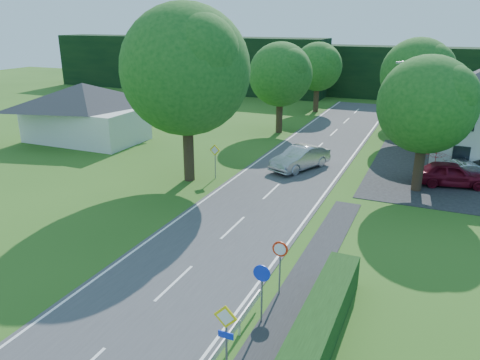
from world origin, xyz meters
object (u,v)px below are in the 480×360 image
at_px(streetlight, 419,116).
at_px(motorcycle, 295,154).
at_px(parked_car_red, 451,174).
at_px(parked_car_silver_a, 468,172).
at_px(parasol, 435,165).
at_px(moving_car, 300,158).

height_order(streetlight, motorcycle, streetlight).
distance_m(parked_car_red, parked_car_silver_a, 1.55).
height_order(streetlight, parked_car_red, streetlight).
height_order(parked_car_silver_a, parasol, parasol).
xyz_separation_m(streetlight, motorcycle, (-8.76, 1.22, -3.92)).
xyz_separation_m(parked_car_red, parked_car_silver_a, (1.02, 1.17, -0.07)).
distance_m(moving_car, parked_car_silver_a, 11.35).
relative_size(parked_car_red, parasol, 2.22).
bearing_deg(motorcycle, streetlight, -1.23).
relative_size(motorcycle, parasol, 0.90).
distance_m(streetlight, parked_car_silver_a, 5.17).
height_order(streetlight, moving_car, streetlight).
xyz_separation_m(parked_car_red, parasol, (-1.08, 1.12, 0.15)).
bearing_deg(moving_car, parked_car_red, 26.07).
distance_m(streetlight, motorcycle, 9.68).
bearing_deg(parasol, streetlight, -145.10).
distance_m(motorcycle, parasol, 10.14).
height_order(streetlight, parked_car_silver_a, streetlight).
relative_size(motorcycle, parked_car_red, 0.41).
bearing_deg(parked_car_silver_a, streetlight, 77.92).
bearing_deg(motorcycle, moving_car, -55.42).
bearing_deg(parasol, parked_car_red, -46.21).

